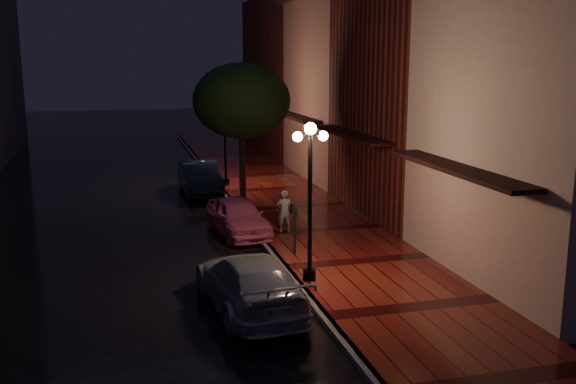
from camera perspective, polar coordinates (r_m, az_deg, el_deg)
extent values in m
plane|color=black|center=(22.30, -2.64, -4.09)|extent=(120.00, 120.00, 0.00)
cube|color=#4A0E0D|center=(22.83, 2.89, -3.52)|extent=(4.50, 60.00, 0.15)
cube|color=#595451|center=(22.27, -2.65, -3.91)|extent=(0.25, 60.00, 0.15)
cube|color=gray|center=(18.95, 22.66, 5.30)|extent=(5.00, 8.00, 8.50)
cube|color=#511914|center=(25.69, 11.95, 10.21)|extent=(5.00, 8.00, 11.00)
cube|color=#8C5951|center=(33.07, 5.62, 8.96)|extent=(5.00, 8.00, 9.00)
cube|color=#511914|center=(42.57, 0.89, 10.30)|extent=(5.00, 12.00, 10.00)
cylinder|color=black|center=(17.15, 1.96, -1.51)|extent=(0.12, 0.12, 4.00)
cylinder|color=black|center=(17.66, 1.92, -7.37)|extent=(0.36, 0.36, 0.30)
cube|color=black|center=(16.80, 2.01, 5.14)|extent=(0.70, 0.08, 0.08)
sphere|color=#F5D393|center=(16.78, 2.01, 5.65)|extent=(0.32, 0.32, 0.32)
sphere|color=#F5D393|center=(16.71, 0.85, 4.94)|extent=(0.26, 0.26, 0.26)
sphere|color=#F5D393|center=(16.91, 3.14, 5.00)|extent=(0.26, 0.26, 0.26)
cylinder|color=black|center=(30.62, -5.60, 4.32)|extent=(0.12, 0.12, 4.00)
cylinder|color=black|center=(30.91, -5.53, 0.92)|extent=(0.36, 0.36, 0.30)
cube|color=black|center=(30.42, -5.68, 8.06)|extent=(0.70, 0.08, 0.08)
sphere|color=#F5D393|center=(30.42, -5.68, 8.34)|extent=(0.32, 0.32, 0.32)
sphere|color=#F5D393|center=(30.37, -6.33, 7.94)|extent=(0.26, 0.26, 0.26)
sphere|color=#F5D393|center=(30.48, -5.02, 7.98)|extent=(0.26, 0.26, 0.26)
cylinder|color=black|center=(27.79, -4.08, 2.76)|extent=(0.28, 0.28, 3.20)
ellipsoid|color=black|center=(27.50, -4.16, 8.11)|extent=(4.16, 4.16, 3.20)
sphere|color=black|center=(28.27, -2.96, 7.01)|extent=(1.80, 1.80, 1.80)
sphere|color=black|center=(26.75, -5.13, 6.92)|extent=(1.80, 1.80, 1.80)
imported|color=#D55783|center=(22.59, -4.47, -2.17)|extent=(2.04, 4.05, 1.32)
imported|color=black|center=(29.63, -7.85, 1.25)|extent=(1.67, 4.52, 1.48)
imported|color=#A3A3AA|center=(15.96, -3.45, -8.01)|extent=(2.35, 4.94, 1.39)
imported|color=silver|center=(22.35, -0.34, -1.69)|extent=(0.58, 0.42, 1.47)
imported|color=silver|center=(22.15, -0.34, 0.65)|extent=(0.85, 0.87, 0.78)
cylinder|color=black|center=(22.28, -0.34, -0.84)|extent=(0.02, 0.02, 1.17)
cube|color=black|center=(22.34, 0.30, -1.44)|extent=(0.12, 0.27, 0.29)
cylinder|color=black|center=(19.88, 0.62, -3.74)|extent=(0.07, 0.07, 1.25)
cube|color=black|center=(19.69, 0.63, -1.68)|extent=(0.15, 0.12, 0.25)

